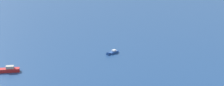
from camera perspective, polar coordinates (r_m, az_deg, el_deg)
The scene contains 2 objects.
motorboat_far_port at distance 207.15m, azimuth -0.00°, elevation -1.22°, with size 2.42×7.00×1.99m.
motorboat_trailing at distance 187.96m, azimuth -13.41°, elevation -3.33°, with size 8.73×10.67×3.21m.
Camera 1 is at (98.17, -96.61, 60.48)m, focal length 72.52 mm.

